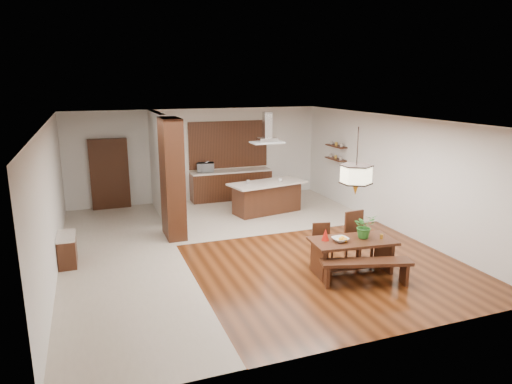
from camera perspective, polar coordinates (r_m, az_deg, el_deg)
name	(u,v)px	position (r m, az deg, el deg)	size (l,w,h in m)	color
room_shell	(243,158)	(10.19, -1.59, 4.30)	(9.00, 9.04, 2.92)	#3D1B0B
tile_hallway	(122,260)	(10.23, -16.41, -8.20)	(2.50, 9.00, 0.01)	#BEB09E
tile_kitchen	(257,212)	(13.35, 0.10, -2.49)	(5.50, 4.00, 0.01)	#BEB09E
soffit_band	(243,121)	(10.09, -1.62, 8.92)	(8.00, 9.00, 0.02)	#3C200F
partition_pier	(172,179)	(11.11, -10.43, 1.65)	(0.45, 1.00, 2.90)	black
partition_stub	(159,164)	(13.15, -12.05, 3.42)	(0.18, 2.40, 2.90)	silver
hallway_console	(67,250)	(10.32, -22.52, -6.68)	(0.37, 0.88, 0.63)	black
hallway_doorway	(110,174)	(14.18, -17.83, 2.15)	(1.10, 0.20, 2.10)	black
rear_counter	(231,185)	(14.72, -3.12, 0.91)	(2.60, 0.62, 0.95)	black
kitchen_window	(228,144)	(14.74, -3.49, 5.96)	(2.60, 0.08, 1.50)	brown
shelf_lower	(336,159)	(14.23, 9.92, 4.08)	(0.26, 0.90, 0.04)	black
shelf_upper	(336,146)	(14.18, 9.98, 5.67)	(0.26, 0.90, 0.04)	black
dining_table	(352,248)	(9.28, 11.94, -6.90)	(1.72, 0.99, 0.68)	black
dining_bench	(366,273)	(8.89, 13.55, -9.76)	(1.70, 0.37, 0.48)	black
dining_chair_left	(323,245)	(9.57, 8.37, -6.58)	(0.38, 0.38, 0.86)	black
dining_chair_right	(360,237)	(9.87, 12.82, -5.55)	(0.46, 0.46, 1.05)	black
pendant_lantern	(357,161)	(8.83, 12.49, 3.75)	(0.64, 0.64, 1.31)	#FFF5C3
foliage_plant	(364,226)	(9.32, 13.38, -4.17)	(0.43, 0.37, 0.48)	#2A6F25
fruit_bowl	(340,239)	(9.07, 10.48, -5.85)	(0.31, 0.31, 0.08)	beige
napkin_cone	(325,235)	(9.05, 8.68, -5.28)	(0.15, 0.15, 0.24)	#B7170D
gold_ornament	(382,236)	(9.40, 15.42, -5.37)	(0.06, 0.06, 0.09)	gold
kitchen_island	(267,197)	(13.18, 1.38, -0.63)	(2.35, 1.37, 0.91)	black
range_hood	(267,128)	(12.83, 1.42, 8.05)	(0.90, 0.55, 0.87)	silver
island_cup	(280,180)	(13.14, 3.07, 1.50)	(0.11, 0.11, 0.09)	white
microwave	(205,167)	(14.41, -6.35, 3.08)	(0.52, 0.35, 0.29)	#B4B7BB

